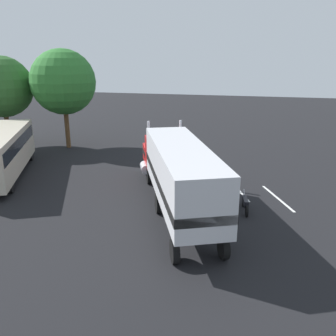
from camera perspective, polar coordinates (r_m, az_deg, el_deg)
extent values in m
plane|color=black|center=(27.22, -0.97, -0.82)|extent=(120.00, 120.00, 0.00)
cube|color=silver|center=(26.82, 6.43, -1.20)|extent=(4.13, 1.81, 0.01)
cube|color=silver|center=(24.33, 11.32, -3.43)|extent=(4.15, 1.76, 0.01)
cube|color=silver|center=(23.50, 17.38, -4.68)|extent=(4.10, 1.90, 0.01)
cube|color=#B21919|center=(26.52, -1.24, 2.52)|extent=(2.65, 3.01, 1.20)
cube|color=#B21919|center=(24.86, -0.74, 2.69)|extent=(2.28, 2.85, 2.20)
cube|color=silver|center=(27.42, -1.52, 3.02)|extent=(0.91, 1.96, 1.08)
cube|color=black|center=(26.51, -1.25, 2.64)|extent=(2.66, 3.05, 0.36)
cylinder|color=silver|center=(24.05, -3.15, 3.63)|extent=(0.18, 0.18, 3.40)
cylinder|color=silver|center=(24.37, 2.01, 3.83)|extent=(0.18, 0.18, 3.40)
cube|color=silver|center=(18.70, 2.13, -0.60)|extent=(10.67, 6.57, 2.80)
cube|color=black|center=(18.84, 2.12, -1.81)|extent=(10.68, 6.60, 0.44)
cylinder|color=silver|center=(25.46, -3.76, 0.08)|extent=(1.45, 1.10, 0.64)
cylinder|color=black|center=(27.01, -3.63, 0.22)|extent=(1.13, 0.71, 1.10)
cylinder|color=black|center=(27.29, 0.97, 0.44)|extent=(1.13, 0.71, 1.10)
cylinder|color=black|center=(24.83, -3.10, -1.34)|extent=(1.13, 0.71, 1.10)
cylinder|color=black|center=(25.14, 1.89, -1.08)|extent=(1.13, 0.71, 1.10)
cylinder|color=black|center=(20.24, -1.57, -5.81)|extent=(1.13, 0.71, 1.10)
cylinder|color=black|center=(20.62, 4.53, -5.41)|extent=(1.13, 0.71, 1.10)
cylinder|color=black|center=(15.61, 1.09, -13.37)|extent=(1.13, 0.71, 1.10)
cylinder|color=black|center=(16.10, 9.01, -12.57)|extent=(1.13, 0.71, 1.10)
cylinder|color=black|center=(23.78, 6.40, -2.65)|extent=(0.18, 0.18, 0.82)
cylinder|color=black|center=(23.91, 6.27, -2.53)|extent=(0.18, 0.18, 0.82)
cylinder|color=gray|center=(23.62, 6.39, -0.99)|extent=(0.34, 0.34, 0.58)
sphere|color=tan|center=(23.49, 6.43, -0.05)|extent=(0.23, 0.23, 0.23)
cube|color=black|center=(23.68, 6.85, -0.88)|extent=(0.30, 0.27, 0.36)
cube|color=#BFB29E|center=(28.71, -25.25, 2.51)|extent=(11.02, 7.05, 2.90)
cube|color=black|center=(28.59, -25.40, 3.63)|extent=(10.44, 6.80, 0.90)
cylinder|color=black|center=(33.19, -25.24, 1.75)|extent=(1.02, 0.68, 1.00)
cylinder|color=black|center=(32.70, -21.42, 2.01)|extent=(1.02, 0.68, 1.00)
cylinder|color=black|center=(25.39, -24.23, -2.60)|extent=(1.02, 0.68, 1.00)
cylinder|color=black|center=(21.61, 12.15, -5.29)|extent=(0.67, 0.21, 0.66)
cylinder|color=black|center=(20.29, 12.68, -6.87)|extent=(0.67, 0.21, 0.66)
cube|color=black|center=(20.84, 12.46, -5.35)|extent=(1.13, 0.43, 0.36)
cylinder|color=silver|center=(21.35, 12.26, -4.28)|extent=(0.29, 0.12, 0.69)
cylinder|color=brown|center=(38.55, -24.63, 6.01)|extent=(0.44, 0.44, 3.85)
sphere|color=#2C5E27|center=(38.06, -25.40, 11.86)|extent=(5.83, 5.83, 5.83)
cylinder|color=brown|center=(36.02, -16.10, 6.51)|extent=(0.44, 0.44, 4.22)
sphere|color=#2D722D|center=(35.50, -16.68, 13.26)|extent=(6.12, 6.12, 6.12)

